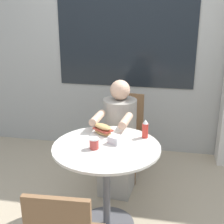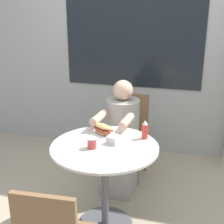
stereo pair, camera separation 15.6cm
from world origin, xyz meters
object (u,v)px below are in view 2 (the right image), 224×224
at_px(seated_diner, 121,144).
at_px(drink_cup, 92,143).
at_px(cafe_table, 105,167).
at_px(sandwich_on_plate, 103,130).
at_px(condiment_bottle, 145,130).
at_px(diner_chair, 130,127).

distance_m(seated_diner, drink_cup, 0.72).
bearing_deg(cafe_table, drink_cup, -141.28).
distance_m(cafe_table, sandwich_on_plate, 0.31).
distance_m(cafe_table, condiment_bottle, 0.44).
bearing_deg(drink_cup, seated_diner, 83.76).
height_order(sandwich_on_plate, condiment_bottle, condiment_bottle).
bearing_deg(diner_chair, cafe_table, 94.71).
distance_m(diner_chair, condiment_bottle, 0.82).
relative_size(seated_diner, condiment_bottle, 7.09).
height_order(sandwich_on_plate, drink_cup, sandwich_on_plate).
xyz_separation_m(diner_chair, drink_cup, (-0.08, -1.00, 0.25)).
relative_size(seated_diner, drink_cup, 12.93).
bearing_deg(condiment_bottle, diner_chair, 110.59).
bearing_deg(diner_chair, condiment_bottle, 115.46).
xyz_separation_m(cafe_table, seated_diner, (-0.01, 0.59, -0.06)).
relative_size(diner_chair, sandwich_on_plate, 4.06).
xyz_separation_m(cafe_table, condiment_bottle, (0.27, 0.22, 0.26)).
xyz_separation_m(cafe_table, diner_chair, (0.00, 0.94, -0.02)).
xyz_separation_m(sandwich_on_plate, condiment_bottle, (0.35, 0.02, 0.04)).
bearing_deg(seated_diner, sandwich_on_plate, 85.60).
height_order(cafe_table, seated_diner, seated_diner).
bearing_deg(diner_chair, sandwich_on_plate, 89.09).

